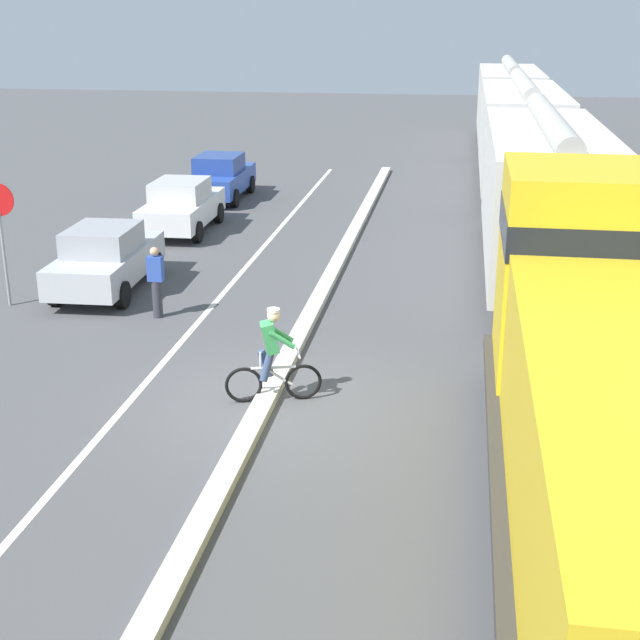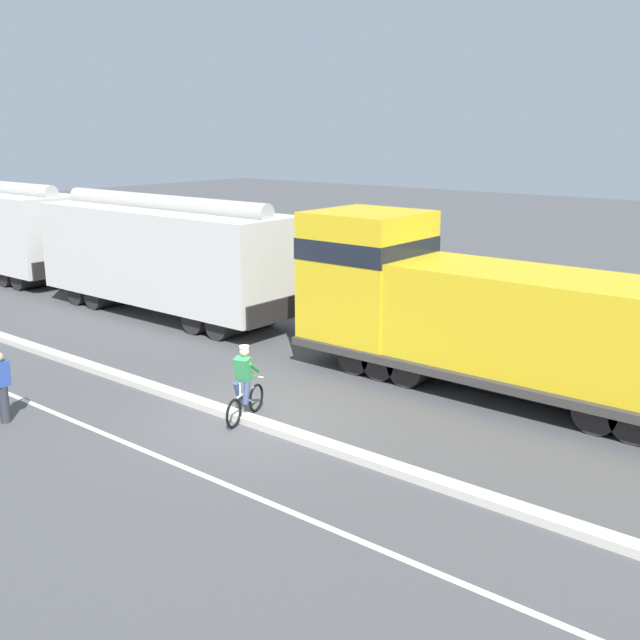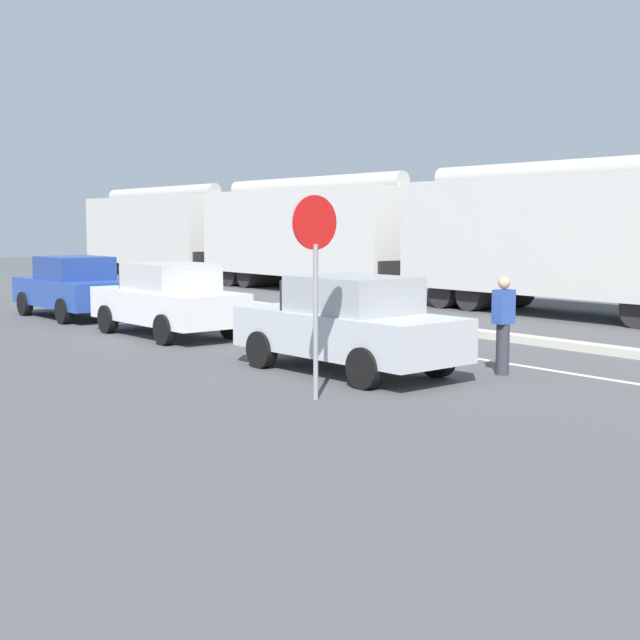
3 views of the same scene
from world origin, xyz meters
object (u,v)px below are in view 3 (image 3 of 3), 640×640
parked_car_silver (348,324)px  pedestrian_by_cars (503,324)px  hopper_car_middle (310,234)px  stop_sign (315,257)px  hopper_car_trailing (161,232)px  parked_car_white (168,299)px  hopper_car_lead (574,239)px  parked_car_blue (73,287)px

parked_car_silver → pedestrian_by_cars: bearing=-42.8°
hopper_car_middle → stop_sign: bearing=-127.2°
hopper_car_trailing → parked_car_white: bearing=-117.6°
hopper_car_lead → hopper_car_trailing: 23.20m
parked_car_silver → pedestrian_by_cars: (1.87, -1.73, 0.03)m
hopper_car_trailing → parked_car_silver: 28.53m
hopper_car_lead → parked_car_blue: hopper_car_lead is taller
parked_car_white → hopper_car_lead: bearing=-15.4°
parked_car_blue → pedestrian_by_cars: same height
hopper_car_lead → parked_car_blue: (-10.71, 7.91, -1.26)m
pedestrian_by_cars → hopper_car_middle: bearing=62.4°
parked_car_silver → pedestrian_by_cars: same height
hopper_car_middle → stop_sign: hopper_car_middle is taller
parked_car_white → hopper_car_trailing: bearing=62.4°
hopper_car_middle → parked_car_silver: hopper_car_middle is taller
hopper_car_trailing → stop_sign: 30.56m
parked_car_blue → stop_sign: size_ratio=1.47×
hopper_car_middle → pedestrian_by_cars: bearing=-117.6°
hopper_car_lead → parked_car_white: hopper_car_lead is taller
parked_car_white → parked_car_blue: (-0.12, 4.99, 0.00)m
hopper_car_trailing → stop_sign: bearing=-113.9°
hopper_car_trailing → pedestrian_by_cars: bearing=-107.1°
hopper_car_lead → hopper_car_middle: bearing=90.0°
hopper_car_trailing → parked_car_blue: hopper_car_trailing is taller
parked_car_silver → pedestrian_by_cars: size_ratio=2.63×
stop_sign → parked_car_blue: bearing=82.4°
parked_car_blue → stop_sign: (-1.68, -12.64, 1.21)m
hopper_car_lead → stop_sign: 13.26m
hopper_car_middle → parked_car_silver: size_ratio=2.49×
parked_car_silver → parked_car_blue: same height
parked_car_silver → parked_car_white: same height
hopper_car_middle → parked_car_blue: hopper_car_middle is taller
parked_car_white → pedestrian_by_cars: 8.15m
hopper_car_lead → pedestrian_by_cars: hopper_car_lead is taller
hopper_car_middle → parked_car_silver: bearing=-125.4°
hopper_car_middle → pedestrian_by_cars: (-8.69, -16.60, -1.23)m
hopper_car_middle → parked_car_white: 13.75m
hopper_car_trailing → pedestrian_by_cars: hopper_car_trailing is taller
parked_car_silver → stop_sign: stop_sign is taller
hopper_car_trailing → parked_car_blue: (-10.71, -15.29, -1.26)m
parked_car_blue → hopper_car_trailing: bearing=55.0°
pedestrian_by_cars → hopper_car_lead: bearing=29.9°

